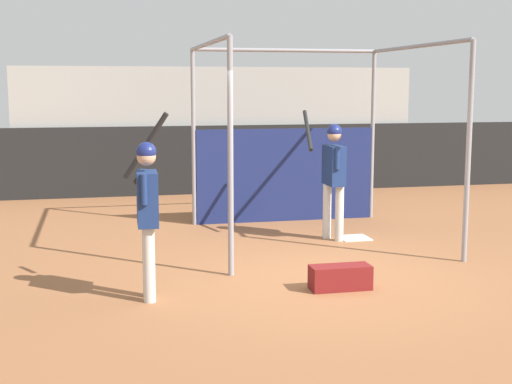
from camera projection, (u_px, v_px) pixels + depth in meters
The scene contains 8 objects.
ground_plane at pixel (321, 276), 8.76m from camera, with size 60.00×60.00×0.00m, color #935B38.
outfield_wall at pixel (222, 159), 15.44m from camera, with size 24.00×0.12×1.47m.
bleacher_section at pixel (212, 127), 16.56m from camera, with size 8.70×2.40×2.75m.
batting_cage at pixel (295, 150), 11.61m from camera, with size 3.23×3.39×2.94m.
home_plate at pixel (354, 238), 10.93m from camera, with size 0.44×0.44×0.02m.
player_batter at pixel (333, 170), 10.70m from camera, with size 0.55×0.97×1.94m.
player_waiting at pixel (147, 205), 7.68m from camera, with size 0.53×0.79×2.04m.
equipment_bag at pixel (340, 277), 8.18m from camera, with size 0.70×0.28×0.28m.
Camera 1 is at (-2.64, -8.13, 2.33)m, focal length 50.00 mm.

